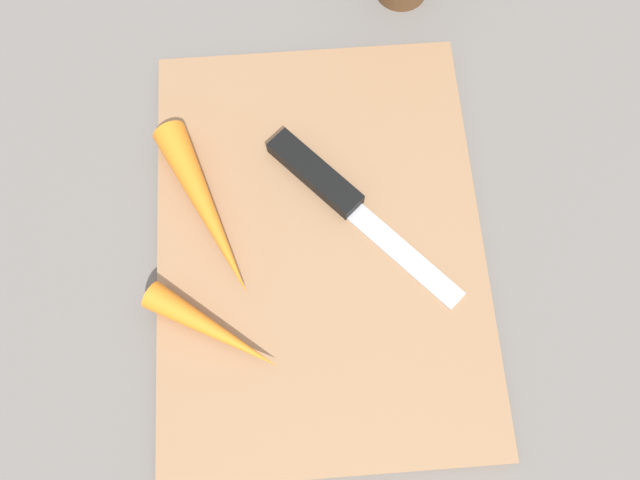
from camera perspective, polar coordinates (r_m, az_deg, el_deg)
The scene contains 5 objects.
ground_plane at distance 0.56m, azimuth 0.00°, elevation -0.42°, with size 1.40×1.40×0.00m, color slate.
cutting_board at distance 0.55m, azimuth 0.00°, elevation -0.21°, with size 0.36×0.26×0.01m, color #99704C.
knife at distance 0.56m, azimuth 0.49°, elevation 4.71°, with size 0.16×0.15×0.01m.
carrot_long at distance 0.55m, azimuth -9.46°, elevation 2.55°, with size 0.03×0.03×0.16m, color orange.
carrot_short at distance 0.52m, azimuth -8.93°, elevation -7.40°, with size 0.02×0.02×0.11m, color orange.
Camera 1 is at (0.18, -0.01, 0.53)m, focal length 38.32 mm.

